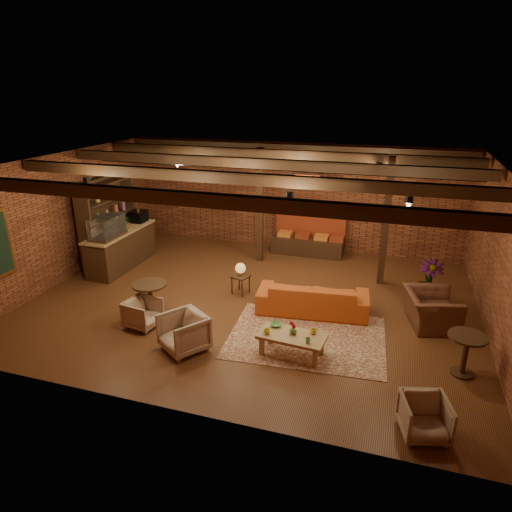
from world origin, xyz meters
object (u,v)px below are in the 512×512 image
(side_table_lamp, at_px, (240,271))
(side_table_book, at_px, (425,291))
(armchair_a, at_px, (143,312))
(armchair_far, at_px, (425,416))
(round_table_left, at_px, (150,294))
(armchair_b, at_px, (184,331))
(coffee_table, at_px, (291,337))
(plant_tall, at_px, (435,240))
(armchair_right, at_px, (432,304))
(round_table_right, at_px, (466,349))
(sofa, at_px, (313,297))

(side_table_lamp, height_order, side_table_book, side_table_lamp)
(armchair_a, height_order, armchair_far, armchair_far)
(side_table_book, bearing_deg, round_table_left, -159.75)
(armchair_b, bearing_deg, side_table_book, 69.99)
(side_table_lamp, xyz_separation_m, round_table_left, (-1.47, -1.69, -0.07))
(side_table_lamp, bearing_deg, coffee_table, -51.49)
(round_table_left, bearing_deg, armchair_a, -81.82)
(armchair_far, distance_m, plant_tall, 4.73)
(armchair_b, xyz_separation_m, armchair_right, (4.50, 2.40, 0.10))
(round_table_left, height_order, armchair_far, round_table_left)
(coffee_table, height_order, side_table_book, coffee_table)
(round_table_right, bearing_deg, sofa, 152.67)
(armchair_b, relative_size, plant_tall, 0.26)
(armchair_right, bearing_deg, coffee_table, 113.89)
(armchair_right, height_order, round_table_right, armchair_right)
(coffee_table, distance_m, armchair_right, 3.19)
(armchair_a, relative_size, armchair_right, 0.58)
(side_table_lamp, distance_m, side_table_book, 4.23)
(sofa, height_order, side_table_lamp, side_table_lamp)
(coffee_table, relative_size, side_table_book, 2.43)
(coffee_table, height_order, armchair_a, coffee_table)
(round_table_left, relative_size, round_table_right, 1.01)
(sofa, height_order, plant_tall, plant_tall)
(side_table_lamp, relative_size, plant_tall, 0.25)
(sofa, xyz_separation_m, side_table_lamp, (-1.85, 0.43, 0.24))
(sofa, xyz_separation_m, plant_tall, (2.45, 1.28, 1.18))
(armchair_right, bearing_deg, side_table_lamp, 72.00)
(armchair_a, height_order, plant_tall, plant_tall)
(armchair_b, relative_size, round_table_right, 1.04)
(armchair_right, bearing_deg, round_table_right, -177.74)
(coffee_table, height_order, armchair_right, armchair_right)
(sofa, bearing_deg, armchair_a, 21.31)
(coffee_table, height_order, round_table_left, round_table_left)
(armchair_a, distance_m, armchair_right, 6.00)
(coffee_table, bearing_deg, armchair_right, 37.90)
(armchair_a, distance_m, plant_tall, 6.54)
(side_table_book, height_order, round_table_right, round_table_right)
(armchair_right, xyz_separation_m, round_table_right, (0.48, -1.65, 0.02))
(round_table_left, height_order, armchair_right, armchair_right)
(round_table_left, distance_m, armchair_far, 5.93)
(side_table_book, distance_m, plant_tall, 1.15)
(armchair_b, relative_size, armchair_right, 0.71)
(coffee_table, relative_size, armchair_b, 1.61)
(plant_tall, bearing_deg, round_table_right, -79.88)
(sofa, xyz_separation_m, armchair_right, (2.46, 0.13, 0.14))
(coffee_table, bearing_deg, sofa, 88.43)
(armchair_a, relative_size, plant_tall, 0.22)
(armchair_b, distance_m, armchair_far, 4.41)
(armchair_a, bearing_deg, armchair_right, -63.90)
(armchair_b, bearing_deg, plant_tall, 73.13)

